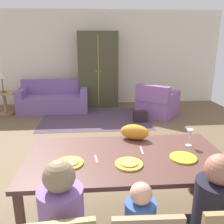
# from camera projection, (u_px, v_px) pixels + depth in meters

# --- Properties ---
(ground_plane) EXTENTS (7.09, 6.57, 0.02)m
(ground_plane) POSITION_uv_depth(u_px,v_px,m) (108.00, 148.00, 4.26)
(ground_plane) COLOR brown
(back_wall) EXTENTS (7.09, 0.10, 2.70)m
(back_wall) POSITION_uv_depth(u_px,v_px,m) (101.00, 58.00, 7.07)
(back_wall) COLOR silver
(back_wall) RESTS_ON ground_plane
(dining_table) EXTENTS (1.92, 1.01, 0.76)m
(dining_table) POSITION_uv_depth(u_px,v_px,m) (126.00, 162.00, 2.32)
(dining_table) COLOR brown
(dining_table) RESTS_ON ground_plane
(plate_near_man) EXTENTS (0.25, 0.25, 0.02)m
(plate_near_man) POSITION_uv_depth(u_px,v_px,m) (70.00, 163.00, 2.14)
(plate_near_man) COLOR yellow
(plate_near_man) RESTS_ON dining_table
(pizza_near_man) EXTENTS (0.17, 0.17, 0.01)m
(pizza_near_man) POSITION_uv_depth(u_px,v_px,m) (70.00, 162.00, 2.14)
(pizza_near_man) COLOR #D69448
(pizza_near_man) RESTS_ON plate_near_man
(plate_near_child) EXTENTS (0.25, 0.25, 0.02)m
(plate_near_child) POSITION_uv_depth(u_px,v_px,m) (129.00, 164.00, 2.12)
(plate_near_child) COLOR yellow
(plate_near_child) RESTS_ON dining_table
(pizza_near_child) EXTENTS (0.17, 0.17, 0.01)m
(pizza_near_child) POSITION_uv_depth(u_px,v_px,m) (129.00, 163.00, 2.12)
(pizza_near_child) COLOR gold
(pizza_near_child) RESTS_ON plate_near_child
(plate_near_woman) EXTENTS (0.25, 0.25, 0.02)m
(plate_near_woman) POSITION_uv_depth(u_px,v_px,m) (183.00, 158.00, 2.24)
(plate_near_woman) COLOR yellow
(plate_near_woman) RESTS_ON dining_table
(wine_glass) EXTENTS (0.07, 0.07, 0.19)m
(wine_glass) POSITION_uv_depth(u_px,v_px,m) (190.00, 134.00, 2.48)
(wine_glass) COLOR silver
(wine_glass) RESTS_ON dining_table
(fork) EXTENTS (0.03, 0.15, 0.01)m
(fork) POSITION_uv_depth(u_px,v_px,m) (96.00, 159.00, 2.23)
(fork) COLOR silver
(fork) RESTS_ON dining_table
(knife) EXTENTS (0.02, 0.17, 0.01)m
(knife) POSITION_uv_depth(u_px,v_px,m) (142.00, 150.00, 2.41)
(knife) COLOR silver
(knife) RESTS_ON dining_table
(cat) EXTENTS (0.36, 0.26, 0.17)m
(cat) POSITION_uv_depth(u_px,v_px,m) (135.00, 132.00, 2.67)
(cat) COLOR orange
(cat) RESTS_ON dining_table
(area_rug) EXTENTS (2.60, 1.80, 0.01)m
(area_rug) POSITION_uv_depth(u_px,v_px,m) (95.00, 119.00, 5.85)
(area_rug) COLOR #4D3B4D
(area_rug) RESTS_ON ground_plane
(couch) EXTENTS (1.82, 0.86, 0.82)m
(couch) POSITION_uv_depth(u_px,v_px,m) (54.00, 100.00, 6.51)
(couch) COLOR #7B5B9B
(couch) RESTS_ON ground_plane
(armchair) EXTENTS (1.20, 1.20, 0.82)m
(armchair) POSITION_uv_depth(u_px,v_px,m) (157.00, 103.00, 6.03)
(armchair) COLOR #8C5BA0
(armchair) RESTS_ON ground_plane
(armoire) EXTENTS (1.10, 0.59, 2.10)m
(armoire) POSITION_uv_depth(u_px,v_px,m) (98.00, 70.00, 6.77)
(armoire) COLOR #414129
(armoire) RESTS_ON ground_plane
(side_table) EXTENTS (0.56, 0.56, 0.58)m
(side_table) POSITION_uv_depth(u_px,v_px,m) (5.00, 100.00, 6.15)
(side_table) COLOR #A77A4B
(side_table) RESTS_ON ground_plane
(table_lamp) EXTENTS (0.26, 0.26, 0.54)m
(table_lamp) POSITION_uv_depth(u_px,v_px,m) (1.00, 75.00, 5.97)
(table_lamp) COLOR brown
(table_lamp) RESTS_ON side_table
(handbag) EXTENTS (0.32, 0.16, 0.26)m
(handbag) POSITION_uv_depth(u_px,v_px,m) (140.00, 116.00, 5.61)
(handbag) COLOR #291D26
(handbag) RESTS_ON ground_plane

